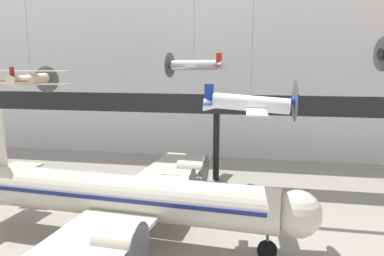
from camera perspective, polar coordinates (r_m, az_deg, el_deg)
hangar_back_wall at (r=51.97m, az=5.44°, el=9.33°), size 140.00×3.00×24.92m
mezzanine_walkway at (r=39.68m, az=3.60°, el=2.94°), size 110.00×3.20×9.77m
airliner_silver_main at (r=27.95m, az=-10.88°, el=-10.26°), size 28.24×32.08×9.30m
suspended_plane_silver_racer at (r=42.35m, az=0.31°, el=9.51°), size 6.71×8.12×8.62m
suspended_plane_white_twin at (r=27.32m, az=8.94°, el=3.68°), size 6.85×8.39×10.98m
suspended_plane_cream_biplane at (r=41.63m, az=-23.34°, el=6.83°), size 8.07×6.57×10.11m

